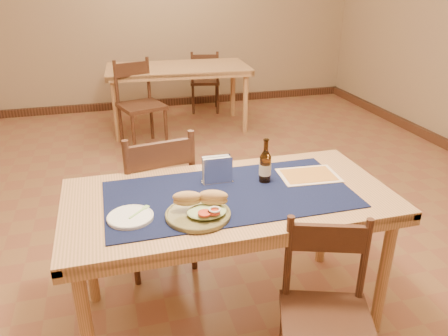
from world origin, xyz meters
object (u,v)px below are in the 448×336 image
object	(u,v)px
main_table	(229,209)
beer_bottle	(265,166)
napkin_holder	(217,170)
sandwich_plate	(200,210)
back_table	(178,73)
chair_main_near	(326,315)
chair_main_far	(156,197)

from	to	relation	value
main_table	beer_bottle	world-z (taller)	beer_bottle
napkin_holder	sandwich_plate	bearing A→B (deg)	-116.85
back_table	chair_main_near	xyz separation A→B (m)	(-0.05, -3.83, -0.24)
back_table	chair_main_far	bearing A→B (deg)	-102.90
sandwich_plate	beer_bottle	distance (m)	0.48
back_table	beer_bottle	world-z (taller)	beer_bottle
chair_main_far	main_table	bearing A→B (deg)	-61.64
back_table	chair_main_near	distance (m)	3.83
back_table	sandwich_plate	bearing A→B (deg)	-98.22
main_table	chair_main_near	xyz separation A→B (m)	(0.26, -0.57, -0.24)
chair_main_near	napkin_holder	xyz separation A→B (m)	(-0.29, 0.71, 0.39)
sandwich_plate	main_table	bearing A→B (deg)	43.34
main_table	chair_main_near	size ratio (longest dim) A/B	1.95
chair_main_far	napkin_holder	bearing A→B (deg)	-56.45
back_table	chair_main_near	size ratio (longest dim) A/B	2.05
chair_main_far	chair_main_near	world-z (taller)	chair_main_far
back_table	chair_main_near	bearing A→B (deg)	-90.72
beer_bottle	napkin_holder	world-z (taller)	beer_bottle
napkin_holder	back_table	bearing A→B (deg)	83.84
main_table	back_table	size ratio (longest dim) A/B	0.95
back_table	beer_bottle	xyz separation A→B (m)	(-0.10, -3.17, 0.17)
main_table	sandwich_plate	world-z (taller)	sandwich_plate
main_table	back_table	distance (m)	3.27
back_table	sandwich_plate	xyz separation A→B (m)	(-0.50, -3.43, 0.12)
chair_main_near	napkin_holder	world-z (taller)	napkin_holder
chair_main_near	sandwich_plate	distance (m)	0.70
main_table	napkin_holder	distance (m)	0.21
beer_bottle	sandwich_plate	bearing A→B (deg)	-146.96
main_table	beer_bottle	bearing A→B (deg)	21.78
back_table	sandwich_plate	distance (m)	3.47
chair_main_near	beer_bottle	xyz separation A→B (m)	(-0.05, 0.65, 0.41)
chair_main_far	napkin_holder	distance (m)	0.61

